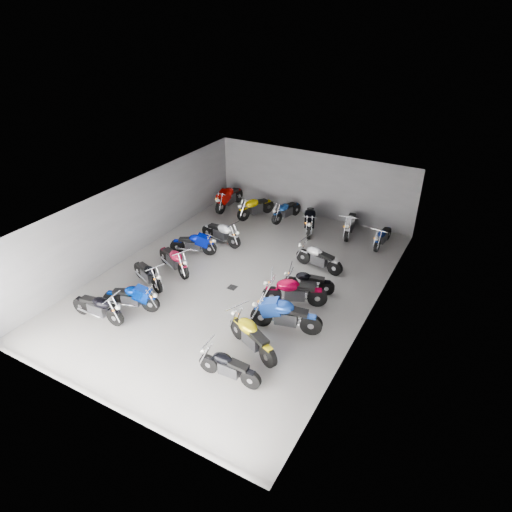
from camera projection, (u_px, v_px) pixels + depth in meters
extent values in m
plane|color=gray|center=(239.00, 281.00, 17.58)|extent=(14.00, 14.00, 0.00)
cube|color=slate|center=(313.00, 184.00, 22.06)|extent=(10.00, 0.10, 3.20)
cube|color=slate|center=(135.00, 217.00, 18.88)|extent=(0.10, 14.00, 3.20)
cube|color=slate|center=(371.00, 281.00, 14.66)|extent=(0.10, 14.00, 3.20)
cube|color=#232326|center=(237.00, 204.00, 15.96)|extent=(10.00, 14.00, 0.04)
cube|color=black|center=(232.00, 287.00, 17.20)|extent=(0.32, 0.32, 0.01)
cylinder|color=black|center=(115.00, 317.00, 15.10)|extent=(0.65, 0.17, 0.65)
cylinder|color=black|center=(82.00, 306.00, 15.66)|extent=(0.66, 0.19, 0.65)
cube|color=#2D2D30|center=(98.00, 309.00, 15.33)|extent=(0.67, 0.34, 0.40)
ellipsoid|color=black|center=(101.00, 303.00, 15.08)|extent=(0.71, 0.44, 0.36)
cube|color=black|center=(89.00, 300.00, 15.31)|extent=(0.63, 0.32, 0.18)
cylinder|color=black|center=(151.00, 304.00, 15.76)|extent=(0.64, 0.32, 0.63)
cylinder|color=black|center=(112.00, 299.00, 16.00)|extent=(0.65, 0.34, 0.63)
cube|color=#2D2D30|center=(131.00, 299.00, 15.83)|extent=(0.70, 0.48, 0.40)
ellipsoid|color=navy|center=(136.00, 292.00, 15.64)|extent=(0.76, 0.58, 0.36)
cube|color=black|center=(121.00, 292.00, 15.75)|extent=(0.66, 0.45, 0.18)
cylinder|color=black|center=(157.00, 285.00, 16.78)|extent=(0.62, 0.33, 0.61)
cylinder|color=black|center=(139.00, 270.00, 17.70)|extent=(0.62, 0.35, 0.61)
cube|color=#2D2D30|center=(148.00, 275.00, 17.19)|extent=(0.68, 0.49, 0.38)
ellipsoid|color=black|center=(150.00, 271.00, 16.90)|extent=(0.74, 0.59, 0.34)
cube|color=black|center=(143.00, 266.00, 17.26)|extent=(0.64, 0.45, 0.17)
cylinder|color=black|center=(183.00, 271.00, 17.58)|extent=(0.66, 0.38, 0.66)
cylinder|color=black|center=(165.00, 256.00, 18.61)|extent=(0.67, 0.40, 0.66)
cube|color=#2D2D30|center=(174.00, 261.00, 18.04)|extent=(0.74, 0.55, 0.41)
ellipsoid|color=maroon|center=(176.00, 256.00, 17.72)|extent=(0.81, 0.65, 0.37)
cube|color=black|center=(169.00, 251.00, 18.13)|extent=(0.69, 0.51, 0.19)
cylinder|color=black|center=(210.00, 248.00, 19.19)|extent=(0.62, 0.34, 0.62)
cylinder|color=black|center=(177.00, 246.00, 19.35)|extent=(0.63, 0.36, 0.62)
cube|color=#2D2D30|center=(193.00, 245.00, 19.22)|extent=(0.69, 0.50, 0.38)
ellipsoid|color=#02109D|center=(198.00, 239.00, 19.04)|extent=(0.75, 0.60, 0.35)
cube|color=black|center=(186.00, 239.00, 19.12)|extent=(0.64, 0.46, 0.18)
cylinder|color=black|center=(234.00, 241.00, 19.70)|extent=(0.67, 0.23, 0.66)
cylinder|color=black|center=(209.00, 232.00, 20.48)|extent=(0.67, 0.25, 0.66)
cube|color=#2D2D30|center=(221.00, 234.00, 20.04)|extent=(0.70, 0.40, 0.41)
ellipsoid|color=silver|center=(225.00, 229.00, 19.75)|extent=(0.75, 0.51, 0.37)
cube|color=black|center=(215.00, 226.00, 20.06)|extent=(0.66, 0.37, 0.19)
cylinder|color=black|center=(209.00, 364.00, 13.24)|extent=(0.61, 0.15, 0.61)
cylinder|color=black|center=(251.00, 379.00, 12.70)|extent=(0.61, 0.17, 0.61)
cube|color=#2D2D30|center=(229.00, 369.00, 12.93)|extent=(0.63, 0.31, 0.38)
ellipsoid|color=black|center=(223.00, 359.00, 12.86)|extent=(0.66, 0.41, 0.34)
cube|color=black|center=(239.00, 365.00, 12.67)|extent=(0.59, 0.29, 0.17)
cylinder|color=black|center=(238.00, 329.00, 14.54)|extent=(0.69, 0.42, 0.70)
cylinder|color=black|center=(268.00, 356.00, 13.44)|extent=(0.70, 0.44, 0.70)
cube|color=#2D2D30|center=(252.00, 339.00, 13.94)|extent=(0.78, 0.59, 0.44)
ellipsoid|color=#C4AF0B|center=(248.00, 326.00, 13.93)|extent=(0.85, 0.70, 0.39)
cube|color=black|center=(259.00, 338.00, 13.54)|extent=(0.73, 0.55, 0.20)
cylinder|color=black|center=(261.00, 316.00, 15.08)|extent=(0.75, 0.32, 0.73)
cylinder|color=black|center=(311.00, 325.00, 14.70)|extent=(0.75, 0.34, 0.73)
cube|color=#2D2D30|center=(286.00, 318.00, 14.83)|extent=(0.80, 0.51, 0.46)
ellipsoid|color=#1740A6|center=(279.00, 307.00, 14.70)|extent=(0.87, 0.63, 0.41)
cube|color=black|center=(298.00, 312.00, 14.58)|extent=(0.75, 0.48, 0.21)
cylinder|color=black|center=(272.00, 295.00, 16.13)|extent=(0.70, 0.43, 0.71)
cylinder|color=black|center=(317.00, 297.00, 16.03)|extent=(0.71, 0.45, 0.71)
cube|color=#2D2D30|center=(295.00, 294.00, 16.03)|extent=(0.79, 0.60, 0.44)
ellipsoid|color=maroon|center=(288.00, 285.00, 15.87)|extent=(0.87, 0.72, 0.40)
cube|color=black|center=(305.00, 287.00, 15.85)|extent=(0.74, 0.56, 0.20)
cylinder|color=black|center=(291.00, 284.00, 16.89)|extent=(0.60, 0.29, 0.59)
cylinder|color=black|center=(327.00, 288.00, 16.67)|extent=(0.60, 0.31, 0.59)
cube|color=#2D2D30|center=(309.00, 284.00, 16.73)|extent=(0.65, 0.44, 0.37)
ellipsoid|color=black|center=(304.00, 276.00, 16.62)|extent=(0.71, 0.54, 0.33)
cube|color=black|center=(317.00, 279.00, 16.55)|extent=(0.61, 0.42, 0.17)
cylinder|color=black|center=(304.00, 257.00, 18.58)|extent=(0.65, 0.22, 0.64)
cylinder|color=black|center=(335.00, 268.00, 17.82)|extent=(0.65, 0.24, 0.64)
cube|color=#2D2D30|center=(319.00, 260.00, 18.15)|extent=(0.68, 0.39, 0.40)
ellipsoid|color=silver|center=(315.00, 251.00, 18.11)|extent=(0.73, 0.49, 0.36)
cube|color=black|center=(327.00, 256.00, 17.84)|extent=(0.64, 0.36, 0.18)
cylinder|color=black|center=(221.00, 207.00, 22.75)|extent=(0.15, 0.74, 0.73)
cylinder|color=black|center=(238.00, 196.00, 24.01)|extent=(0.17, 0.74, 0.73)
cube|color=#2D2D30|center=(229.00, 199.00, 23.33)|extent=(0.35, 0.75, 0.46)
ellipsoid|color=#A70501|center=(226.00, 194.00, 22.95)|extent=(0.46, 0.78, 0.41)
cube|color=black|center=(233.00, 191.00, 23.44)|extent=(0.32, 0.70, 0.21)
cylinder|color=black|center=(243.00, 214.00, 22.06)|extent=(0.39, 0.67, 0.67)
cylinder|color=black|center=(268.00, 207.00, 22.87)|extent=(0.41, 0.68, 0.67)
cube|color=#2D2D30|center=(256.00, 208.00, 22.41)|extent=(0.55, 0.75, 0.42)
ellipsoid|color=#C4A201|center=(252.00, 203.00, 22.12)|extent=(0.66, 0.82, 0.38)
cube|color=black|center=(261.00, 201.00, 22.44)|extent=(0.52, 0.70, 0.19)
cylinder|color=black|center=(277.00, 218.00, 21.73)|extent=(0.27, 0.64, 0.63)
cylinder|color=black|center=(296.00, 209.00, 22.63)|extent=(0.29, 0.64, 0.63)
cube|color=#2D2D30|center=(286.00, 212.00, 22.13)|extent=(0.44, 0.69, 0.39)
ellipsoid|color=navy|center=(284.00, 207.00, 21.84)|extent=(0.54, 0.74, 0.35)
cube|color=black|center=(291.00, 205.00, 22.19)|extent=(0.41, 0.65, 0.18)
cylinder|color=black|center=(309.00, 231.00, 20.45)|extent=(0.40, 0.73, 0.73)
cylinder|color=black|center=(310.00, 216.00, 21.86)|extent=(0.42, 0.74, 0.73)
cube|color=#2D2D30|center=(310.00, 221.00, 21.10)|extent=(0.59, 0.81, 0.46)
ellipsoid|color=black|center=(310.00, 216.00, 20.70)|extent=(0.71, 0.89, 0.41)
cube|color=black|center=(310.00, 211.00, 21.25)|extent=(0.55, 0.76, 0.21)
cylinder|color=black|center=(347.00, 234.00, 20.23)|extent=(0.25, 0.69, 0.67)
cylinder|color=black|center=(353.00, 220.00, 21.48)|extent=(0.27, 0.69, 0.67)
cube|color=#2D2D30|center=(350.00, 225.00, 20.80)|extent=(0.43, 0.73, 0.42)
ellipsoid|color=silver|center=(350.00, 220.00, 20.45)|extent=(0.54, 0.78, 0.38)
cube|color=black|center=(352.00, 216.00, 20.93)|extent=(0.40, 0.68, 0.19)
cylinder|color=black|center=(377.00, 246.00, 19.45)|extent=(0.16, 0.58, 0.57)
cylinder|color=black|center=(388.00, 234.00, 20.38)|extent=(0.18, 0.58, 0.57)
cube|color=#2D2D30|center=(383.00, 238.00, 19.87)|extent=(0.31, 0.60, 0.36)
ellipsoid|color=navy|center=(382.00, 234.00, 19.59)|extent=(0.41, 0.64, 0.32)
cube|color=black|center=(386.00, 230.00, 19.95)|extent=(0.29, 0.56, 0.16)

